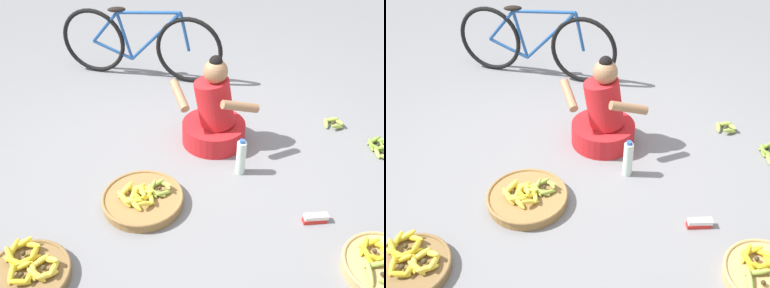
% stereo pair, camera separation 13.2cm
% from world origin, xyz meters
% --- Properties ---
extents(ground_plane, '(10.00, 10.00, 0.00)m').
position_xyz_m(ground_plane, '(0.00, 0.00, 0.00)').
color(ground_plane, slate).
extents(vendor_woman_front, '(0.66, 0.52, 0.78)m').
position_xyz_m(vendor_woman_front, '(0.23, 0.30, 0.25)').
color(vendor_woman_front, red).
rests_on(vendor_woman_front, ground).
extents(bicycle_leaning, '(1.61, 0.63, 0.73)m').
position_xyz_m(bicycle_leaning, '(-0.33, 1.56, 0.36)').
color(bicycle_leaning, black).
rests_on(bicycle_leaning, ground).
extents(banana_basket_front_left, '(0.57, 0.57, 0.15)m').
position_xyz_m(banana_basket_front_left, '(-0.37, -0.39, 0.05)').
color(banana_basket_front_left, olive).
rests_on(banana_basket_front_left, ground).
extents(banana_basket_near_vendor, '(0.50, 0.50, 0.14)m').
position_xyz_m(banana_basket_near_vendor, '(-1.04, -0.94, 0.04)').
color(banana_basket_near_vendor, brown).
rests_on(banana_basket_near_vendor, ground).
extents(banana_basket_front_center, '(0.51, 0.51, 0.16)m').
position_xyz_m(banana_basket_front_center, '(1.04, -1.14, 0.05)').
color(banana_basket_front_center, tan).
rests_on(banana_basket_front_center, ground).
extents(loose_bananas_mid_left, '(0.18, 0.18, 0.08)m').
position_xyz_m(loose_bananas_mid_left, '(1.32, 0.41, 0.03)').
color(loose_bananas_mid_left, '#9EB747').
rests_on(loose_bananas_mid_left, ground).
extents(water_bottle, '(0.07, 0.07, 0.30)m').
position_xyz_m(water_bottle, '(0.38, -0.13, 0.14)').
color(water_bottle, silver).
rests_on(water_bottle, ground).
extents(packet_carton_stack, '(0.17, 0.05, 0.06)m').
position_xyz_m(packet_carton_stack, '(0.77, -0.69, 0.03)').
color(packet_carton_stack, red).
rests_on(packet_carton_stack, ground).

